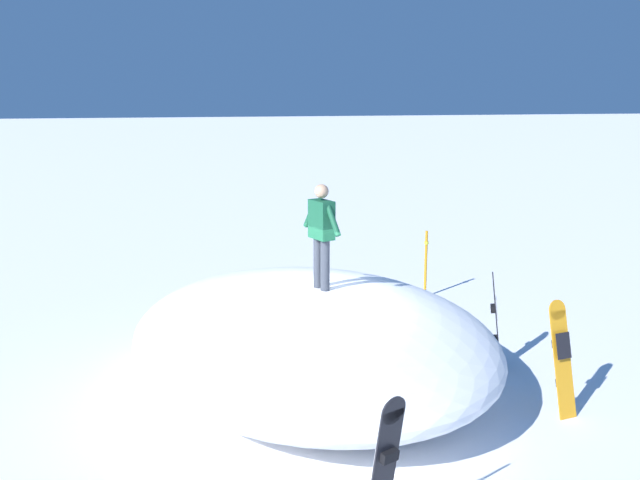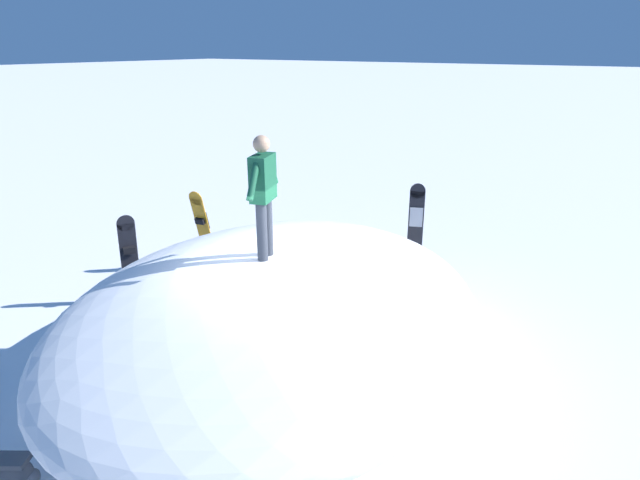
{
  "view_description": "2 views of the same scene",
  "coord_description": "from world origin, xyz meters",
  "px_view_note": "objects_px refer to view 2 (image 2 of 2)",
  "views": [
    {
      "loc": [
        -2.13,
        -9.9,
        4.49
      ],
      "look_at": [
        0.19,
        -0.13,
        2.37
      ],
      "focal_mm": 39.56,
      "sensor_mm": 36.0,
      "label": 1
    },
    {
      "loc": [
        -3.91,
        5.22,
        4.19
      ],
      "look_at": [
        -0.28,
        -0.25,
        1.75
      ],
      "focal_mm": 29.68,
      "sensor_mm": 36.0,
      "label": 2
    }
  ],
  "objects_px": {
    "snowboard_secondary_upright": "(416,225)",
    "backpack_near": "(15,473)",
    "snowboarder_standing": "(263,190)",
    "snowboard_primary_upright": "(130,259)",
    "snowboard_tertiary_upright": "(203,228)"
  },
  "relations": [
    {
      "from": "snowboarder_standing",
      "to": "snowboard_secondary_upright",
      "type": "relative_size",
      "value": 0.95
    },
    {
      "from": "snowboarder_standing",
      "to": "snowboard_tertiary_upright",
      "type": "bearing_deg",
      "value": -30.46
    },
    {
      "from": "snowboard_tertiary_upright",
      "to": "snowboarder_standing",
      "type": "bearing_deg",
      "value": 149.54
    },
    {
      "from": "snowboarder_standing",
      "to": "backpack_near",
      "type": "height_order",
      "value": "snowboarder_standing"
    },
    {
      "from": "snowboarder_standing",
      "to": "snowboard_tertiary_upright",
      "type": "relative_size",
      "value": 0.99
    },
    {
      "from": "snowboard_primary_upright",
      "to": "snowboarder_standing",
      "type": "bearing_deg",
      "value": 179.84
    },
    {
      "from": "snowboard_tertiary_upright",
      "to": "backpack_near",
      "type": "relative_size",
      "value": 2.72
    },
    {
      "from": "snowboard_tertiary_upright",
      "to": "snowboard_primary_upright",
      "type": "bearing_deg",
      "value": 93.21
    },
    {
      "from": "snowboard_tertiary_upright",
      "to": "snowboard_secondary_upright",
      "type": "bearing_deg",
      "value": -145.29
    },
    {
      "from": "snowboard_primary_upright",
      "to": "backpack_near",
      "type": "bearing_deg",
      "value": 125.66
    },
    {
      "from": "snowboard_primary_upright",
      "to": "snowboard_secondary_upright",
      "type": "bearing_deg",
      "value": -128.58
    },
    {
      "from": "snowboarder_standing",
      "to": "snowboard_primary_upright",
      "type": "xyz_separation_m",
      "value": [
        2.95,
        -0.01,
        -1.61
      ]
    },
    {
      "from": "snowboard_secondary_upright",
      "to": "backpack_near",
      "type": "relative_size",
      "value": 2.82
    },
    {
      "from": "snowboard_secondary_upright",
      "to": "snowboard_tertiary_upright",
      "type": "bearing_deg",
      "value": 34.71
    },
    {
      "from": "snowboarder_standing",
      "to": "snowboard_tertiary_upright",
      "type": "xyz_separation_m",
      "value": [
        3.05,
        -1.79,
        -1.61
      ]
    }
  ]
}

